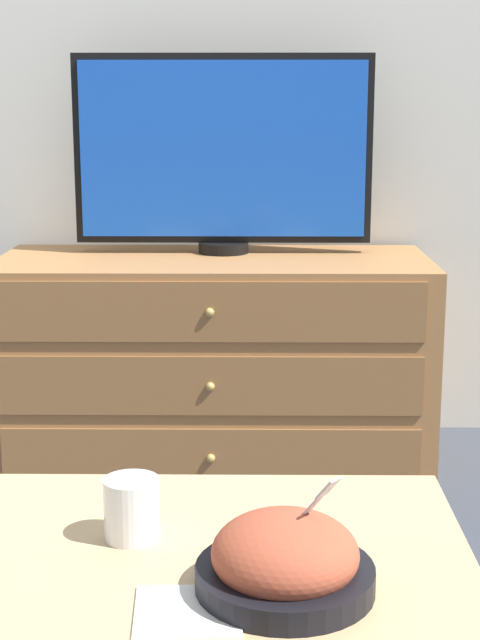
{
  "coord_description": "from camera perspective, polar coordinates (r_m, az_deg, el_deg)",
  "views": [
    {
      "loc": [
        0.21,
        -3.06,
        1.05
      ],
      "look_at": [
        0.19,
        -1.44,
        0.69
      ],
      "focal_mm": 55.0,
      "sensor_mm": 36.0,
      "label": 1
    }
  ],
  "objects": [
    {
      "name": "ground_plane",
      "position": [
        3.24,
        -3.11,
        -6.22
      ],
      "size": [
        12.0,
        12.0,
        0.0
      ],
      "primitive_type": "plane",
      "color": "#383D47"
    },
    {
      "name": "wall_back",
      "position": [
        3.1,
        -3.38,
        17.29
      ],
      "size": [
        12.0,
        0.05,
        2.6
      ],
      "color": "silver",
      "rests_on": "ground_plane"
    },
    {
      "name": "dresser",
      "position": [
        2.87,
        -1.53,
        -2.38
      ],
      "size": [
        1.24,
        0.54,
        0.61
      ],
      "color": "#9E6B3D",
      "rests_on": "ground_plane"
    },
    {
      "name": "tv",
      "position": [
        2.88,
        -0.99,
        9.73
      ],
      "size": [
        0.86,
        0.15,
        0.57
      ],
      "color": "black",
      "rests_on": "dresser"
    },
    {
      "name": "coffee_table",
      "position": [
        1.42,
        -2.95,
        -15.82
      ],
      "size": [
        0.78,
        0.56,
        0.44
      ],
      "color": "tan",
      "rests_on": "ground_plane"
    },
    {
      "name": "takeout_bowl",
      "position": [
        1.27,
        2.64,
        -13.87
      ],
      "size": [
        0.23,
        0.23,
        0.16
      ],
      "color": "black",
      "rests_on": "coffee_table"
    },
    {
      "name": "drink_cup",
      "position": [
        1.42,
        -6.31,
        -11.06
      ],
      "size": [
        0.08,
        0.08,
        0.09
      ],
      "color": "beige",
      "rests_on": "coffee_table"
    },
    {
      "name": "napkin",
      "position": [
        1.24,
        -3.07,
        -16.59
      ],
      "size": [
        0.14,
        0.14,
        0.0
      ],
      "color": "white",
      "rests_on": "coffee_table"
    }
  ]
}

